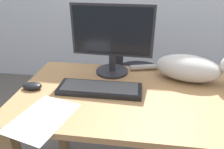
{
  "coord_description": "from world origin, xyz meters",
  "views": [
    {
      "loc": [
        -0.12,
        -0.95,
        1.32
      ],
      "look_at": [
        -0.26,
        0.08,
        0.8
      ],
      "focal_mm": 33.8,
      "sensor_mm": 36.0,
      "label": 1
    }
  ],
  "objects_px": {
    "keyboard": "(100,89)",
    "computer_mouse": "(32,86)",
    "office_chair": "(133,82)",
    "cat": "(192,68)",
    "monitor": "(112,37)"
  },
  "relations": [
    {
      "from": "office_chair",
      "to": "cat",
      "type": "distance_m",
      "value": 0.81
    },
    {
      "from": "computer_mouse",
      "to": "keyboard",
      "type": "bearing_deg",
      "value": 3.87
    },
    {
      "from": "keyboard",
      "to": "office_chair",
      "type": "bearing_deg",
      "value": 78.52
    },
    {
      "from": "monitor",
      "to": "computer_mouse",
      "type": "bearing_deg",
      "value": -146.83
    },
    {
      "from": "keyboard",
      "to": "computer_mouse",
      "type": "height_order",
      "value": "computer_mouse"
    },
    {
      "from": "office_chair",
      "to": "computer_mouse",
      "type": "xyz_separation_m",
      "value": [
        -0.52,
        -0.81,
        0.37
      ]
    },
    {
      "from": "office_chair",
      "to": "cat",
      "type": "height_order",
      "value": "cat"
    },
    {
      "from": "computer_mouse",
      "to": "monitor",
      "type": "bearing_deg",
      "value": 33.17
    },
    {
      "from": "keyboard",
      "to": "cat",
      "type": "bearing_deg",
      "value": 20.83
    },
    {
      "from": "keyboard",
      "to": "computer_mouse",
      "type": "relative_size",
      "value": 4.0
    },
    {
      "from": "cat",
      "to": "computer_mouse",
      "type": "relative_size",
      "value": 5.39
    },
    {
      "from": "keyboard",
      "to": "computer_mouse",
      "type": "distance_m",
      "value": 0.37
    },
    {
      "from": "office_chair",
      "to": "cat",
      "type": "xyz_separation_m",
      "value": [
        0.34,
        -0.59,
        0.43
      ]
    },
    {
      "from": "office_chair",
      "to": "keyboard",
      "type": "relative_size",
      "value": 2.08
    },
    {
      "from": "office_chair",
      "to": "computer_mouse",
      "type": "relative_size",
      "value": 8.31
    }
  ]
}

